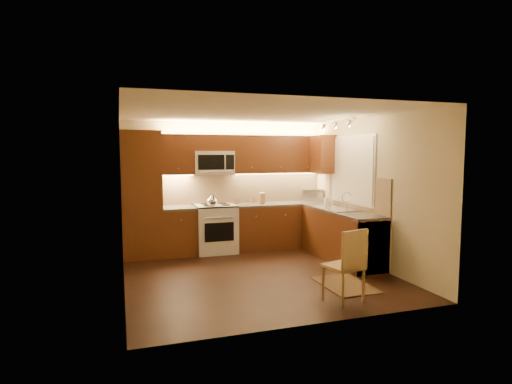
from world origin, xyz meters
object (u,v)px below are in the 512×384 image
object	(u,v)px
knife_block	(262,198)
dining_chair	(343,264)
stove	(215,228)
sink	(338,205)
kettle	(212,200)
toaster_oven	(312,195)
soap_bottle	(327,200)
microwave	(213,163)

from	to	relation	value
knife_block	dining_chair	world-z (taller)	knife_block
stove	sink	world-z (taller)	sink
sink	dining_chair	size ratio (longest dim) A/B	0.90
kettle	toaster_oven	xyz separation A→B (m)	(2.24, 0.40, -0.01)
toaster_oven	dining_chair	size ratio (longest dim) A/B	0.44
kettle	soap_bottle	size ratio (longest dim) A/B	1.13
stove	microwave	xyz separation A→B (m)	(0.00, 0.14, 1.26)
sink	soap_bottle	xyz separation A→B (m)	(0.08, 0.58, 0.03)
microwave	soap_bottle	bearing A→B (deg)	-18.04
kettle	knife_block	distance (m)	1.10
microwave	soap_bottle	size ratio (longest dim) A/B	3.71
sink	knife_block	distance (m)	1.56
knife_block	kettle	bearing A→B (deg)	-155.83
soap_bottle	toaster_oven	bearing A→B (deg)	95.30
toaster_oven	soap_bottle	world-z (taller)	toaster_oven
toaster_oven	microwave	bearing A→B (deg)	-157.34
sink	kettle	bearing A→B (deg)	156.91
stove	dining_chair	bearing A→B (deg)	-72.52
microwave	sink	size ratio (longest dim) A/B	0.88
kettle	soap_bottle	world-z (taller)	kettle
sink	microwave	bearing A→B (deg)	147.79
kettle	soap_bottle	xyz separation A→B (m)	(2.20, -0.32, -0.03)
kettle	dining_chair	distance (m)	3.14
soap_bottle	dining_chair	world-z (taller)	soap_bottle
stove	kettle	distance (m)	0.63
microwave	knife_block	distance (m)	1.20
sink	soap_bottle	world-z (taller)	soap_bottle
knife_block	soap_bottle	size ratio (longest dim) A/B	1.06
stove	dining_chair	world-z (taller)	dining_chair
knife_block	dining_chair	xyz separation A→B (m)	(0.02, -3.15, -0.53)
stove	knife_block	size ratio (longest dim) A/B	4.24
stove	soap_bottle	world-z (taller)	soap_bottle
sink	kettle	size ratio (longest dim) A/B	3.73
stove	knife_block	bearing A→B (deg)	2.38
sink	stove	bearing A→B (deg)	150.64
soap_bottle	sink	bearing A→B (deg)	-89.68
sink	knife_block	xyz separation A→B (m)	(-1.04, 1.16, 0.03)
kettle	dining_chair	size ratio (longest dim) A/B	0.24
microwave	sink	bearing A→B (deg)	-32.21
microwave	knife_block	world-z (taller)	microwave
microwave	knife_block	bearing A→B (deg)	-5.68
toaster_oven	soap_bottle	size ratio (longest dim) A/B	2.05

